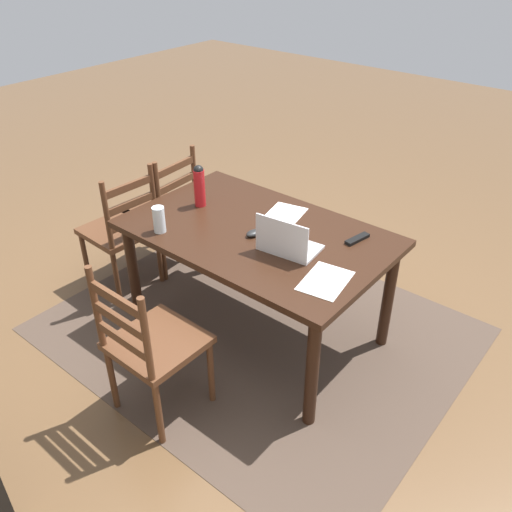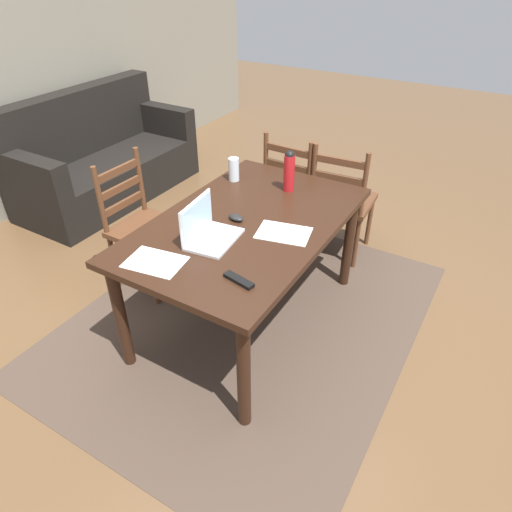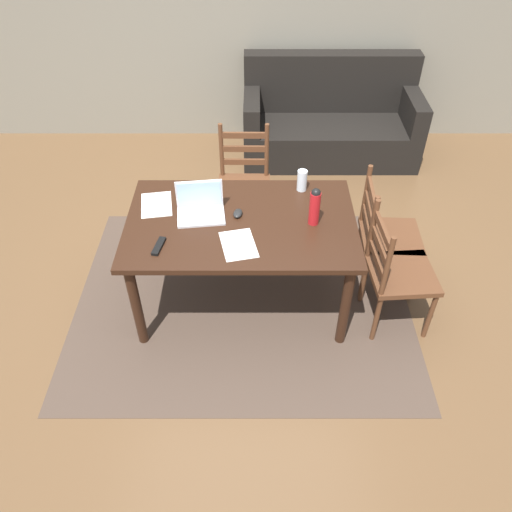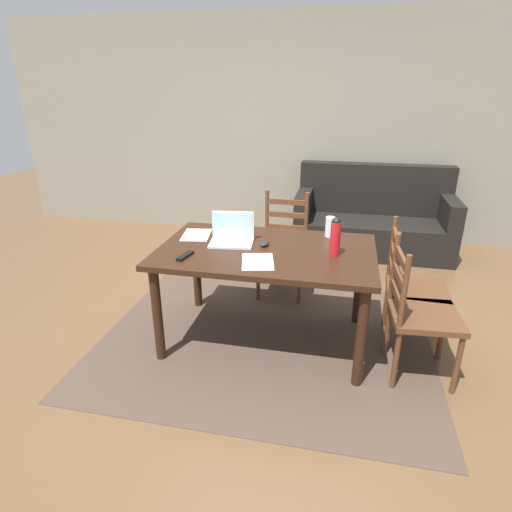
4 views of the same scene
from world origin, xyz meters
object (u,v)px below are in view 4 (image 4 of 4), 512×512
(chair_right_far, at_px, (411,288))
(chair_far_head, at_px, (283,246))
(tv_remote, at_px, (185,256))
(dining_table, at_px, (266,260))
(chair_right_near, at_px, (419,314))
(couch, at_px, (372,221))
(water_bottle, at_px, (335,236))
(drinking_glass, at_px, (330,227))
(laptop, at_px, (232,235))
(computer_mouse, at_px, (265,244))

(chair_right_far, bearing_deg, chair_far_head, 148.17)
(chair_far_head, distance_m, tv_remote, 1.29)
(tv_remote, bearing_deg, chair_right_far, -152.63)
(dining_table, bearing_deg, chair_right_near, -10.57)
(couch, bearing_deg, water_bottle, -99.94)
(chair_far_head, bearing_deg, chair_right_far, -31.83)
(chair_right_near, distance_m, couch, 2.42)
(chair_right_far, bearing_deg, water_bottle, -159.14)
(couch, distance_m, drinking_glass, 1.96)
(chair_right_far, bearing_deg, dining_table, -169.49)
(laptop, bearing_deg, dining_table, -16.74)
(chair_right_near, height_order, chair_far_head, same)
(couch, distance_m, tv_remote, 2.89)
(water_bottle, bearing_deg, chair_far_head, 118.81)
(chair_right_near, distance_m, tv_remote, 1.62)
(water_bottle, xyz_separation_m, tv_remote, (-1.01, -0.25, -0.13))
(couch, xyz_separation_m, computer_mouse, (-0.90, -2.15, 0.43))
(chair_right_far, distance_m, laptop, 1.40)
(laptop, xyz_separation_m, drinking_glass, (0.71, 0.29, 0.02))
(couch, xyz_separation_m, water_bottle, (-0.39, -2.24, 0.55))
(chair_right_far, xyz_separation_m, chair_far_head, (-1.07, 0.67, 0.00))
(water_bottle, height_order, tv_remote, water_bottle)
(couch, height_order, laptop, couch)
(dining_table, xyz_separation_m, chair_far_head, (0.00, 0.86, -0.21))
(laptop, bearing_deg, computer_mouse, -5.51)
(drinking_glass, bearing_deg, laptop, -158.15)
(chair_right_near, bearing_deg, computer_mouse, 166.68)
(drinking_glass, bearing_deg, computer_mouse, -145.81)
(dining_table, height_order, tv_remote, tv_remote)
(couch, bearing_deg, chair_right_near, -85.45)
(dining_table, xyz_separation_m, laptop, (-0.28, 0.08, 0.15))
(chair_far_head, distance_m, computer_mouse, 0.87)
(dining_table, distance_m, computer_mouse, 0.13)
(chair_right_near, height_order, tv_remote, chair_right_near)
(dining_table, xyz_separation_m, water_bottle, (0.49, -0.02, 0.23))
(laptop, xyz_separation_m, water_bottle, (0.77, -0.11, 0.08))
(drinking_glass, height_order, tv_remote, drinking_glass)
(chair_far_head, bearing_deg, water_bottle, -61.19)
(chair_right_near, height_order, computer_mouse, chair_right_near)
(chair_right_far, distance_m, tv_remote, 1.69)
(chair_right_near, height_order, water_bottle, water_bottle)
(chair_right_far, height_order, water_bottle, water_bottle)
(drinking_glass, bearing_deg, chair_right_far, -15.10)
(chair_right_near, bearing_deg, dining_table, 169.43)
(dining_table, height_order, drinking_glass, drinking_glass)
(chair_right_near, distance_m, computer_mouse, 1.17)
(chair_right_near, height_order, laptop, laptop)
(chair_right_near, xyz_separation_m, computer_mouse, (-1.10, 0.26, 0.32))
(dining_table, relative_size, chair_far_head, 1.65)
(chair_right_near, xyz_separation_m, couch, (-0.19, 2.41, -0.11))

